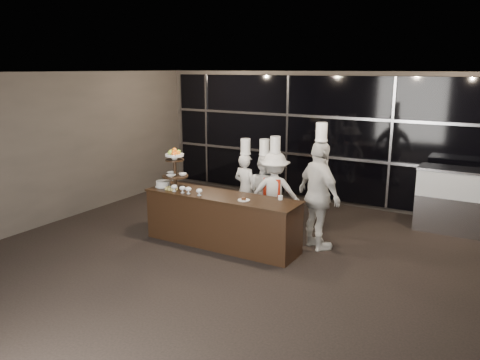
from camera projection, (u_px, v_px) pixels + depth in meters
The scene contains 14 objects.
room at pixel (215, 187), 6.32m from camera, with size 10.00×10.00×10.00m.
window_wall at pixel (336, 140), 10.46m from camera, with size 8.60×0.10×2.80m.
buffet_counter at pixel (222, 220), 8.22m from camera, with size 2.84×0.74×0.92m.
display_stand at pixel (175, 165), 8.50m from camera, with size 0.48×0.48×0.74m.
compotes at pixel (186, 189), 8.20m from camera, with size 0.65×0.11×0.12m.
layer_cake at pixel (163, 184), 8.67m from camera, with size 0.30×0.30×0.11m.
pastry_squares at pixel (171, 188), 8.44m from camera, with size 0.20×0.13×0.05m.
small_plate at pixel (244, 200), 7.78m from camera, with size 0.20×0.20×0.05m.
chef_cup at pixel (280, 198), 7.82m from camera, with size 0.08×0.08×0.07m, color white.
display_case at pixel (455, 197), 8.85m from camera, with size 1.38×0.60×1.24m.
chef_a at pixel (245, 187), 9.29m from camera, with size 0.57×0.42×1.73m.
chef_b at pixel (264, 190), 9.12m from camera, with size 0.80×0.67×1.75m.
chef_c at pixel (274, 192), 8.85m from camera, with size 1.13×0.89×1.84m.
chef_d at pixel (319, 195), 7.95m from camera, with size 1.18×1.01×2.20m.
Camera 1 is at (3.38, -5.12, 3.07)m, focal length 35.00 mm.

